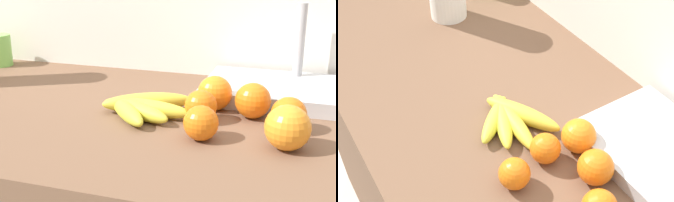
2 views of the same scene
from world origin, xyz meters
TOP-DOWN VIEW (x-y plane):
  - wall_back at (0.00, 0.38)m, footprint 2.23×0.06m
  - banana_bunch at (-0.08, -0.02)m, footprint 0.21×0.20m
  - orange_front at (0.07, -0.10)m, footprint 0.07×0.07m
  - orange_far_right at (0.05, -0.01)m, footprint 0.07×0.07m
  - orange_center at (0.15, 0.04)m, footprint 0.08×0.08m
  - orange_right at (0.23, -0.10)m, footprint 0.08×0.08m
  - orange_back_right at (0.06, 0.07)m, footprint 0.08×0.08m
  - orange_back_left at (0.23, -0.01)m, footprint 0.07×0.07m
  - sink_basin at (0.23, 0.21)m, footprint 0.43×0.25m

SIDE VIEW (x-z plane):
  - wall_back at x=0.00m, z-range 0.00..1.30m
  - banana_bunch at x=-0.08m, z-range 0.87..0.91m
  - sink_basin at x=0.23m, z-range 0.78..1.00m
  - orange_front at x=0.07m, z-range 0.87..0.94m
  - orange_far_right at x=0.05m, z-range 0.87..0.94m
  - orange_back_left at x=0.23m, z-range 0.87..0.94m
  - orange_center at x=0.15m, z-range 0.87..0.95m
  - orange_back_right at x=0.06m, z-range 0.87..0.95m
  - orange_right at x=0.23m, z-range 0.87..0.95m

